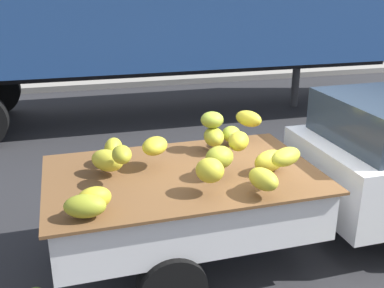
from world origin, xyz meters
The scene contains 3 objects.
ground centered at (0.00, 0.00, 0.00)m, with size 220.00×220.00×0.00m, color #28282B.
curb_strip centered at (0.00, 8.94, 0.08)m, with size 80.00×0.80×0.16m, color gray.
pickup_truck centered at (0.67, 0.12, 0.89)m, with size 4.97×1.87×1.70m.
Camera 1 is at (-2.24, -4.08, 3.00)m, focal length 42.33 mm.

